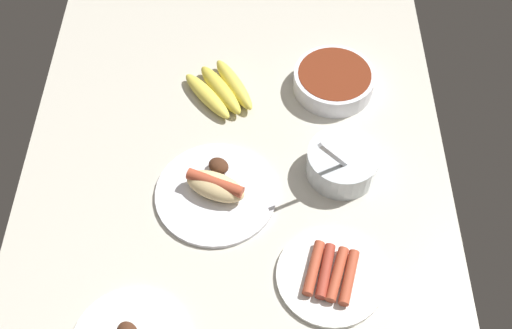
{
  "coord_description": "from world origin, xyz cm",
  "views": [
    {
      "loc": [
        71.24,
        5.18,
        110.23
      ],
      "look_at": [
        -4.4,
        4.44,
        3.0
      ],
      "focal_mm": 44.58,
      "sensor_mm": 36.0,
      "label": 1
    }
  ],
  "objects": [
    {
      "name": "banana_bunch",
      "position": [
        -26.04,
        -3.65,
        1.85
      ],
      "size": [
        18.99,
        18.08,
        3.96
      ],
      "color": "#E5D14C",
      "rests_on": "ground_plane"
    },
    {
      "name": "bowl_chili",
      "position": [
        -28.46,
        22.04,
        2.69
      ],
      "size": [
        18.47,
        18.47,
        4.9
      ],
      "color": "white",
      "rests_on": "ground_plane"
    },
    {
      "name": "ground_plane",
      "position": [
        0.0,
        0.0,
        -1.5
      ],
      "size": [
        120.0,
        90.0,
        3.0
      ],
      "primitive_type": "cube",
      "color": "beige"
    },
    {
      "name": "plate_hotdog_assembled",
      "position": [
        0.96,
        -3.67,
        1.67
      ],
      "size": [
        25.01,
        25.01,
        5.61
      ],
      "color": "white",
      "rests_on": "ground_plane"
    },
    {
      "name": "plate_sausages",
      "position": [
        19.42,
        18.71,
        0.96
      ],
      "size": [
        20.57,
        20.57,
        3.04
      ],
      "color": "white",
      "rests_on": "ground_plane"
    },
    {
      "name": "bowl_coleslaw",
      "position": [
        -4.97,
        22.33,
        3.45
      ],
      "size": [
        14.92,
        14.92,
        16.01
      ],
      "color": "silver",
      "rests_on": "ground_plane"
    }
  ]
}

